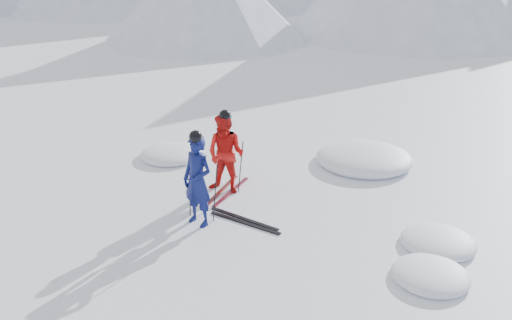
% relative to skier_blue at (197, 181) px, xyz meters
% --- Properties ---
extents(ground, '(160.00, 160.00, 0.00)m').
position_rel_skier_blue_xyz_m(ground, '(2.43, 0.72, -0.96)').
color(ground, white).
rests_on(ground, ground).
extents(skier_blue, '(0.77, 0.58, 1.92)m').
position_rel_skier_blue_xyz_m(skier_blue, '(0.00, 0.00, 0.00)').
color(skier_blue, '#0E1554').
rests_on(skier_blue, ground).
extents(skier_red, '(0.97, 0.79, 1.87)m').
position_rel_skier_blue_xyz_m(skier_red, '(-0.28, 1.59, -0.03)').
color(skier_red, red).
rests_on(skier_red, ground).
extents(pole_blue_left, '(0.13, 0.09, 1.28)m').
position_rel_skier_blue_xyz_m(pole_blue_left, '(-0.30, 0.15, -0.32)').
color(pole_blue_left, black).
rests_on(pole_blue_left, ground).
extents(pole_blue_right, '(0.13, 0.08, 1.28)m').
position_rel_skier_blue_xyz_m(pole_blue_right, '(0.25, 0.25, -0.32)').
color(pole_blue_right, black).
rests_on(pole_blue_right, ground).
extents(pole_red_left, '(0.12, 0.10, 1.24)m').
position_rel_skier_blue_xyz_m(pole_red_left, '(-0.58, 1.84, -0.34)').
color(pole_red_left, black).
rests_on(pole_red_left, ground).
extents(pole_red_right, '(0.12, 0.09, 1.24)m').
position_rel_skier_blue_xyz_m(pole_red_right, '(0.02, 1.74, -0.34)').
color(pole_red_right, black).
rests_on(pole_red_right, ground).
extents(ski_worn_left, '(0.30, 1.70, 0.03)m').
position_rel_skier_blue_xyz_m(ski_worn_left, '(-0.40, 1.59, -0.94)').
color(ski_worn_left, black).
rests_on(ski_worn_left, ground).
extents(ski_worn_right, '(0.18, 1.70, 0.03)m').
position_rel_skier_blue_xyz_m(ski_worn_right, '(-0.16, 1.59, -0.94)').
color(ski_worn_right, black).
rests_on(ski_worn_right, ground).
extents(ski_loose_a, '(1.70, 0.31, 0.03)m').
position_rel_skier_blue_xyz_m(ski_loose_a, '(0.74, 0.57, -0.94)').
color(ski_loose_a, black).
rests_on(ski_loose_a, ground).
extents(ski_loose_b, '(1.70, 0.25, 0.03)m').
position_rel_skier_blue_xyz_m(ski_loose_b, '(0.84, 0.42, -0.94)').
color(ski_loose_b, black).
rests_on(ski_loose_b, ground).
extents(snow_lumps, '(8.83, 6.52, 0.55)m').
position_rel_skier_blue_xyz_m(snow_lumps, '(1.73, 3.60, -0.96)').
color(snow_lumps, white).
rests_on(snow_lumps, ground).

